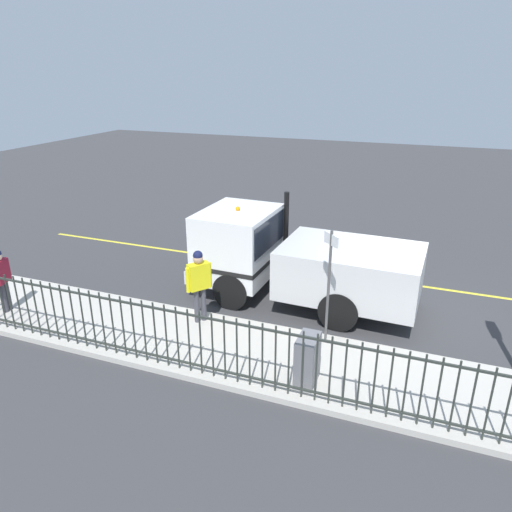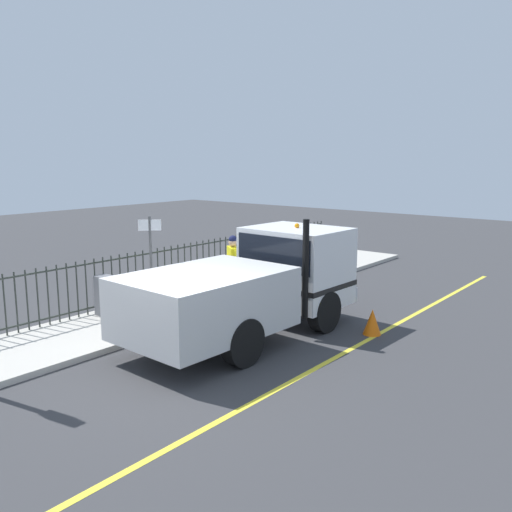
{
  "view_description": "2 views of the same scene",
  "coord_description": "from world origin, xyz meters",
  "px_view_note": "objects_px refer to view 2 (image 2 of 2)",
  "views": [
    {
      "loc": [
        11.24,
        0.52,
        5.77
      ],
      "look_at": [
        1.69,
        -3.12,
        1.75
      ],
      "focal_mm": 33.4,
      "sensor_mm": 36.0,
      "label": 1
    },
    {
      "loc": [
        -7.23,
        6.46,
        3.97
      ],
      "look_at": [
        1.01,
        -3.72,
        1.59
      ],
      "focal_mm": 38.17,
      "sensor_mm": 36.0,
      "label": 2
    }
  ],
  "objects_px": {
    "utility_cabinet": "(108,296)",
    "traffic_cone": "(372,322)",
    "pedestrian_distant": "(296,240)",
    "worker_standing": "(233,261)",
    "work_truck": "(259,280)",
    "street_sign": "(151,260)"
  },
  "relations": [
    {
      "from": "utility_cabinet",
      "to": "traffic_cone",
      "type": "distance_m",
      "value": 6.36
    },
    {
      "from": "pedestrian_distant",
      "to": "worker_standing",
      "type": "bearing_deg",
      "value": 89.77
    },
    {
      "from": "worker_standing",
      "to": "traffic_cone",
      "type": "xyz_separation_m",
      "value": [
        -4.1,
        -0.11,
        -0.93
      ]
    },
    {
      "from": "work_truck",
      "to": "pedestrian_distant",
      "type": "height_order",
      "value": "work_truck"
    },
    {
      "from": "worker_standing",
      "to": "pedestrian_distant",
      "type": "relative_size",
      "value": 1.11
    },
    {
      "from": "work_truck",
      "to": "utility_cabinet",
      "type": "height_order",
      "value": "work_truck"
    },
    {
      "from": "work_truck",
      "to": "traffic_cone",
      "type": "distance_m",
      "value": 2.75
    },
    {
      "from": "utility_cabinet",
      "to": "traffic_cone",
      "type": "height_order",
      "value": "utility_cabinet"
    },
    {
      "from": "work_truck",
      "to": "traffic_cone",
      "type": "bearing_deg",
      "value": 40.63
    },
    {
      "from": "street_sign",
      "to": "utility_cabinet",
      "type": "bearing_deg",
      "value": 0.33
    },
    {
      "from": "pedestrian_distant",
      "to": "work_truck",
      "type": "bearing_deg",
      "value": 103.2
    },
    {
      "from": "traffic_cone",
      "to": "work_truck",
      "type": "bearing_deg",
      "value": 38.69
    },
    {
      "from": "pedestrian_distant",
      "to": "street_sign",
      "type": "xyz_separation_m",
      "value": [
        -1.46,
        7.76,
        0.6
      ]
    },
    {
      "from": "worker_standing",
      "to": "utility_cabinet",
      "type": "relative_size",
      "value": 1.82
    },
    {
      "from": "work_truck",
      "to": "pedestrian_distant",
      "type": "relative_size",
      "value": 3.65
    },
    {
      "from": "utility_cabinet",
      "to": "street_sign",
      "type": "relative_size",
      "value": 0.38
    },
    {
      "from": "traffic_cone",
      "to": "street_sign",
      "type": "distance_m",
      "value": 5.18
    },
    {
      "from": "street_sign",
      "to": "pedestrian_distant",
      "type": "bearing_deg",
      "value": -79.37
    },
    {
      "from": "utility_cabinet",
      "to": "traffic_cone",
      "type": "relative_size",
      "value": 1.67
    },
    {
      "from": "worker_standing",
      "to": "street_sign",
      "type": "bearing_deg",
      "value": -50.27
    },
    {
      "from": "worker_standing",
      "to": "pedestrian_distant",
      "type": "xyz_separation_m",
      "value": [
        1.25,
        -4.76,
        -0.11
      ]
    },
    {
      "from": "worker_standing",
      "to": "pedestrian_distant",
      "type": "height_order",
      "value": "worker_standing"
    }
  ]
}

